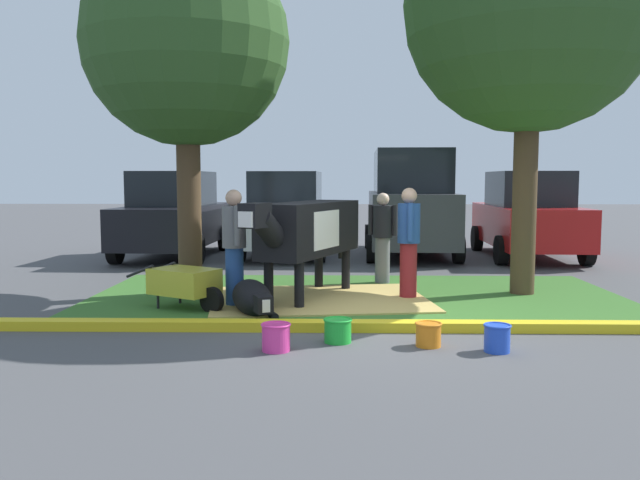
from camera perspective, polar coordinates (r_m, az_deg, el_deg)
The scene contains 20 objects.
ground_plane at distance 8.39m, azimuth 5.18°, elevation -7.29°, with size 80.00×80.00×0.00m, color #4C4C4F.
grass_island at distance 10.20m, azimuth 3.26°, elevation -4.96°, with size 8.25×4.28×0.02m, color #386B28.
curb_yellow at distance 7.95m, azimuth 3.86°, elevation -7.56°, with size 9.45×0.24×0.12m, color yellow.
hay_bedding at distance 9.84m, azimuth -0.04°, elevation -5.25°, with size 3.20×2.40×0.04m, color tan.
shade_tree_left at distance 10.66m, azimuth -11.69°, elevation 16.52°, with size 3.20×3.20×5.55m.
shade_tree_right at distance 11.06m, azimuth 18.01°, elevation 18.94°, with size 3.90×3.90×6.45m.
cow_holstein at distance 9.80m, azimuth -1.18°, elevation 0.92°, with size 1.64×2.99×1.53m.
calf_lying at distance 8.82m, azimuth -5.96°, elevation -5.10°, with size 0.85×1.33×0.48m.
person_handler at distance 9.94m, azimuth 7.81°, elevation 0.04°, with size 0.34×0.53×1.71m.
person_visitor_near at distance 11.40m, azimuth 5.53°, elevation 0.42°, with size 0.50×0.34×1.60m.
person_visitor_far at distance 9.32m, azimuth -7.56°, elevation -0.37°, with size 0.34×0.50×1.69m.
wheelbarrow at distance 9.34m, azimuth -11.73°, elevation -3.68°, with size 1.52×1.15×0.63m.
bucket_pink at distance 7.03m, azimuth -3.89°, elevation -8.47°, with size 0.33×0.33×0.30m.
bucket_green at distance 7.38m, azimuth 1.57°, elevation -7.91°, with size 0.33×0.33×0.27m.
bucket_orange at distance 7.30m, azimuth 9.51°, elevation -8.15°, with size 0.30×0.30×0.27m.
bucket_blue at distance 7.23m, azimuth 15.32°, elevation -8.27°, with size 0.30×0.30×0.30m.
sedan_blue at distance 15.76m, azimuth -12.72°, elevation 2.14°, with size 2.15×4.47×2.02m.
sedan_silver at distance 15.77m, azimuth -2.96°, elevation 2.26°, with size 2.15×4.47×2.02m.
suv_dark_grey at distance 15.77m, azimuth 7.92°, elevation 3.26°, with size 2.26×4.67×2.52m.
sedan_red at distance 15.96m, azimuth 17.78°, elevation 2.05°, with size 2.15×4.47×2.02m.
Camera 1 is at (-0.59, -8.17, 1.84)m, focal length 36.37 mm.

